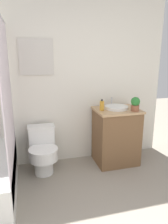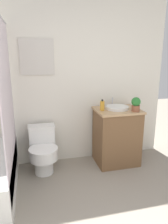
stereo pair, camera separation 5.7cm
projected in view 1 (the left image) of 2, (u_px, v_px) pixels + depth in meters
name	position (u px, v px, depth m)	size (l,w,h in m)	color
wall_back	(53.00, 79.00, 3.09)	(3.37, 0.07, 2.50)	silver
toilet	(43.00, 150.00, 3.00)	(0.39, 0.53, 0.63)	white
vanity	(116.00, 136.00, 3.25)	(0.63, 0.52, 0.83)	brown
sink	(116.00, 107.00, 3.16)	(0.34, 0.37, 0.13)	white
soap_bottle	(102.00, 105.00, 3.07)	(0.06, 0.06, 0.16)	gold
potted_plant	(135.00, 104.00, 3.02)	(0.13, 0.13, 0.20)	brown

